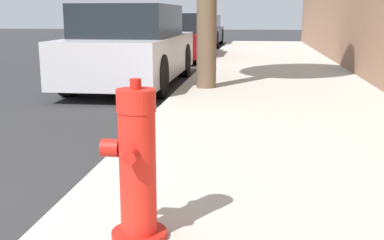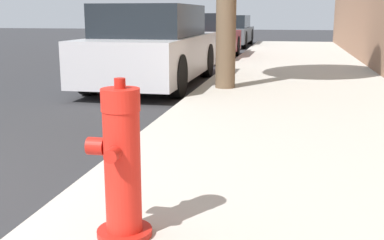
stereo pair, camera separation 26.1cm
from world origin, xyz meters
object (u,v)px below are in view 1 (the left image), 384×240
(parked_car_far, at_px, (199,31))
(parked_car_mid, at_px, (177,37))
(fire_hydrant, at_px, (137,167))
(parked_car_near, at_px, (133,47))

(parked_car_far, bearing_deg, parked_car_mid, -89.19)
(parked_car_mid, xyz_separation_m, parked_car_far, (-0.09, 6.15, -0.02))
(fire_hydrant, xyz_separation_m, parked_car_mid, (-1.68, 11.78, 0.13))
(fire_hydrant, distance_m, parked_car_mid, 11.90)
(fire_hydrant, bearing_deg, parked_car_mid, 98.13)
(fire_hydrant, xyz_separation_m, parked_car_far, (-1.77, 17.92, 0.11))
(parked_car_near, height_order, parked_car_far, parked_car_near)
(fire_hydrant, bearing_deg, parked_car_near, 104.52)
(parked_car_near, bearing_deg, fire_hydrant, -75.48)
(fire_hydrant, height_order, parked_car_far, parked_car_far)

